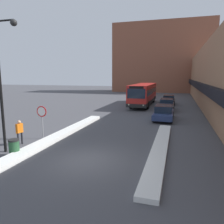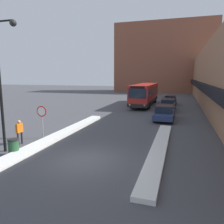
% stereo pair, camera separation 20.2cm
% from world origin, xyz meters
% --- Properties ---
extents(ground_plane, '(160.00, 160.00, 0.00)m').
position_xyz_m(ground_plane, '(0.00, 0.00, 0.00)').
color(ground_plane, '#47474C').
extents(building_row_right, '(5.50, 60.00, 8.47)m').
position_xyz_m(building_row_right, '(9.97, 24.00, 4.22)').
color(building_row_right, '#996B4C').
rests_on(building_row_right, ground_plane).
extents(building_backdrop_far, '(26.00, 8.00, 18.22)m').
position_xyz_m(building_backdrop_far, '(0.00, 52.02, 9.11)').
color(building_backdrop_far, brown).
rests_on(building_backdrop_far, ground_plane).
extents(snow_bank_left, '(0.90, 15.89, 0.29)m').
position_xyz_m(snow_bank_left, '(-3.60, 2.86, 0.14)').
color(snow_bank_left, silver).
rests_on(snow_bank_left, ground_plane).
extents(snow_bank_right, '(0.90, 11.79, 0.21)m').
position_xyz_m(snow_bank_right, '(3.60, 2.83, 0.11)').
color(snow_bank_right, silver).
rests_on(snow_bank_right, ground_plane).
extents(city_bus, '(2.59, 12.30, 3.18)m').
position_xyz_m(city_bus, '(-0.44, 22.71, 1.74)').
color(city_bus, red).
rests_on(city_bus, ground_plane).
extents(parked_car_front, '(1.92, 4.86, 1.46)m').
position_xyz_m(parked_car_front, '(3.20, 12.42, 0.73)').
color(parked_car_front, navy).
rests_on(parked_car_front, ground_plane).
extents(parked_car_middle, '(1.80, 4.90, 1.52)m').
position_xyz_m(parked_car_middle, '(3.20, 18.47, 0.76)').
color(parked_car_middle, '#38383D').
rests_on(parked_car_middle, ground_plane).
extents(parked_car_back, '(1.84, 4.41, 1.42)m').
position_xyz_m(parked_car_back, '(3.20, 24.73, 0.71)').
color(parked_car_back, black).
rests_on(parked_car_back, ground_plane).
extents(stop_sign, '(0.76, 0.08, 2.34)m').
position_xyz_m(stop_sign, '(-4.58, 2.90, 1.70)').
color(stop_sign, gray).
rests_on(stop_sign, ground_plane).
extents(street_lamp, '(1.46, 0.36, 7.45)m').
position_xyz_m(street_lamp, '(-4.84, -0.10, 4.53)').
color(street_lamp, black).
rests_on(street_lamp, ground_plane).
extents(pedestrian, '(0.29, 0.51, 1.60)m').
position_xyz_m(pedestrian, '(-5.18, 1.29, 0.96)').
color(pedestrian, '#232328').
rests_on(pedestrian, ground_plane).
extents(trash_bin, '(0.59, 0.59, 0.95)m').
position_xyz_m(trash_bin, '(-4.11, -0.49, 0.48)').
color(trash_bin, '#234C2D').
rests_on(trash_bin, ground_plane).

